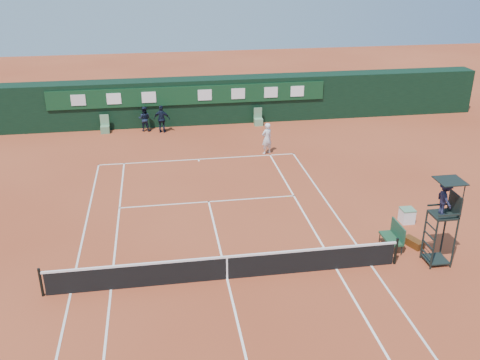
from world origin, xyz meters
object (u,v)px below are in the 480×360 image
Objects in this scene: player_bench at (394,235)px; cooler at (407,215)px; umpire_chair at (445,205)px; player at (267,138)px; tennis_net at (227,267)px.

player_bench is 2.49m from cooler.
umpire_chair is 2.85× the size of player_bench.
cooler is (0.34, 3.21, -2.13)m from umpire_chair.
cooler is 0.35× the size of player.
player_bench is at bearing -127.16° from cooler.
tennis_net is 7.02× the size of player.
cooler is at bearing 90.23° from player.
tennis_net is at bearing 178.88° from umpire_chair.
tennis_net is 6.89m from player_bench.
player_bench is 1.86× the size of cooler.
cooler is at bearing 20.23° from tennis_net.
umpire_chair is 2.52m from player_bench.
player reaches higher than cooler.
tennis_net is 8.85m from cooler.
cooler is (1.50, 1.97, -0.27)m from player_bench.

